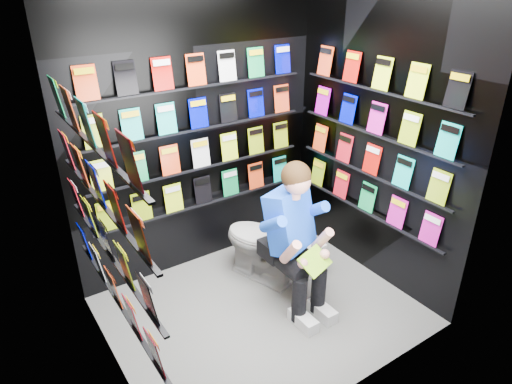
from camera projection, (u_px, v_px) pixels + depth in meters
floor at (261, 310)px, 3.87m from camera, size 2.40×2.40×0.00m
wall_back at (198, 133)px, 4.05m from camera, size 2.40×0.04×2.60m
wall_front at (363, 228)px, 2.56m from camera, size 2.40×0.04×2.60m
wall_left at (96, 214)px, 2.70m from camera, size 0.04×2.00×2.60m
wall_right at (377, 139)px, 3.91m from camera, size 0.04×2.00×2.60m
comics_back at (200, 133)px, 4.03m from camera, size 2.10×0.06×1.37m
comics_left at (101, 212)px, 2.72m from camera, size 0.06×1.70×1.37m
comics_right at (375, 139)px, 3.89m from camera, size 0.06×1.70×1.37m
toilet at (261, 242)px, 4.16m from camera, size 0.63×0.84×0.73m
longbox at (303, 255)px, 4.38m from camera, size 0.24×0.39×0.28m
longbox_lid at (304, 241)px, 4.31m from camera, size 0.26×0.41×0.03m
reader at (288, 220)px, 3.70m from camera, size 0.74×0.90×1.42m
held_comic at (315, 261)px, 3.52m from camera, size 0.32×0.24×0.12m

